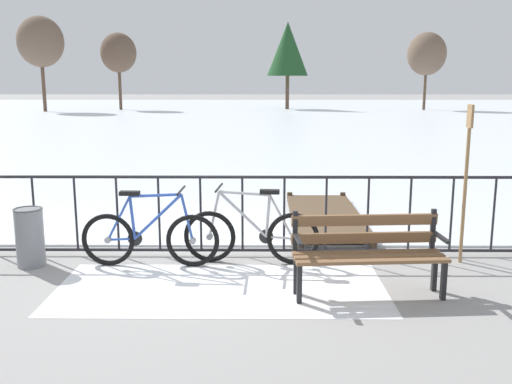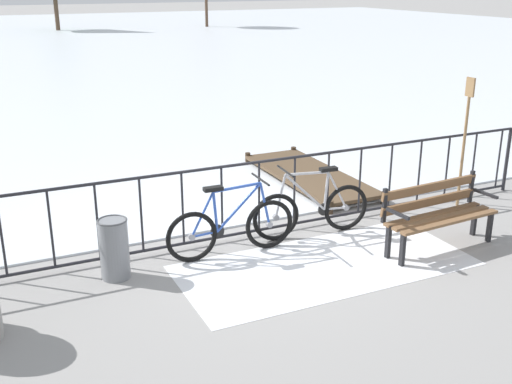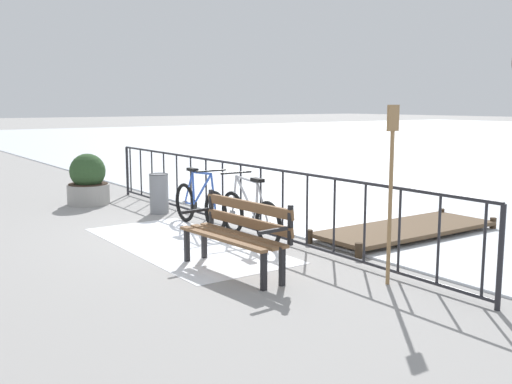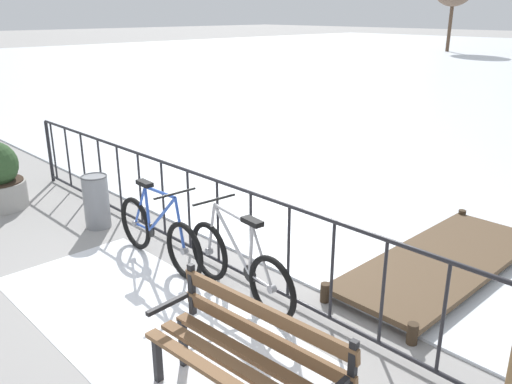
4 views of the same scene
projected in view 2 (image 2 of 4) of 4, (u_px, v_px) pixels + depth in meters
The scene contains 10 objects.
ground_plane at pixel (259, 235), 8.55m from camera, with size 160.00×160.00×0.00m, color gray.
frozen_pond at pixel (28, 44), 32.83m from camera, with size 80.00×56.00×0.03m, color silver.
snow_patch at pixel (325, 265), 7.66m from camera, with size 3.64×1.64×0.01m, color white.
railing_fence at pixel (259, 197), 8.37m from camera, with size 9.06×0.06×1.07m.
bicycle_near_railing at pixel (312, 210), 8.45m from camera, with size 1.71×0.52×0.97m.
bicycle_second at pixel (231, 228), 7.84m from camera, with size 1.71×0.52×0.97m.
park_bench at pixel (437, 210), 8.02m from camera, with size 1.63×0.59×0.89m.
trash_bin at pixel (114, 248), 7.24m from camera, with size 0.35×0.35×0.73m.
oar_upright at pixel (465, 134), 9.30m from camera, with size 0.04×0.16×1.98m.
wooden_dock at pixel (309, 175), 10.77m from camera, with size 1.10×3.07×0.20m.
Camera 2 is at (-3.39, -7.12, 3.36)m, focal length 43.68 mm.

